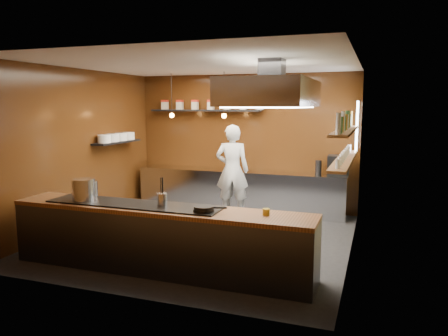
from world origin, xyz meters
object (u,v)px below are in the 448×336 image
at_px(stockpot_large, 84,190).
at_px(espresso_machine, 338,166).
at_px(chef, 232,170).
at_px(stockpot_small, 88,190).
at_px(extractor_hood, 272,93).

distance_m(stockpot_large, espresso_machine, 5.02).
bearing_deg(stockpot_large, chef, 71.87).
height_order(stockpot_small, espresso_machine, espresso_machine).
height_order(extractor_hood, chef, extractor_hood).
xyz_separation_m(stockpot_large, espresso_machine, (3.28, 3.80, 0.01)).
xyz_separation_m(extractor_hood, stockpot_large, (-2.48, -1.27, -1.41)).
relative_size(stockpot_large, chef, 0.17).
bearing_deg(extractor_hood, stockpot_small, -154.84).
xyz_separation_m(extractor_hood, chef, (-1.35, 2.19, -1.54)).
bearing_deg(stockpot_small, espresso_machine, 48.38).
bearing_deg(espresso_machine, chef, -173.04).
distance_m(extractor_hood, stockpot_small, 3.10).
xyz_separation_m(stockpot_large, chef, (1.13, 3.46, -0.14)).
xyz_separation_m(stockpot_small, chef, (1.14, 3.35, -0.11)).
bearing_deg(stockpot_large, espresso_machine, 49.21).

